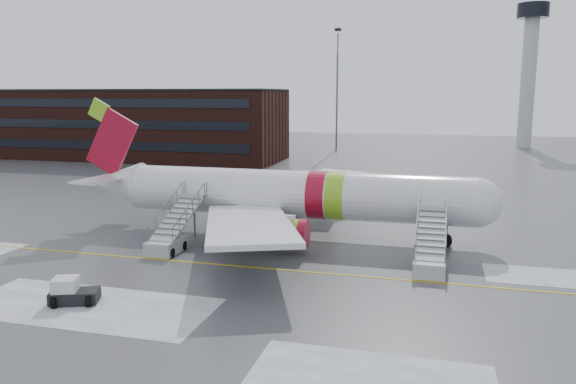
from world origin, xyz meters
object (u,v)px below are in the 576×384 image
(pushback_tug, at_px, (71,292))
(airliner, at_px, (283,194))
(airstair_aft, at_px, (171,236))
(airstair_fwd, at_px, (430,255))

(pushback_tug, bearing_deg, airliner, 67.70)
(airliner, distance_m, airstair_aft, 9.76)
(airstair_fwd, height_order, pushback_tug, airstair_fwd)
(airliner, height_order, airstair_aft, airliner)
(airstair_aft, bearing_deg, pushback_tug, -92.19)
(airliner, xyz_separation_m, airstair_fwd, (11.85, -6.54, -2.35))
(airstair_fwd, relative_size, airstair_aft, 1.00)
(airstair_fwd, bearing_deg, pushback_tug, -149.58)
(airstair_aft, relative_size, pushback_tug, 2.65)
(airstair_fwd, distance_m, pushback_tug, 22.20)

